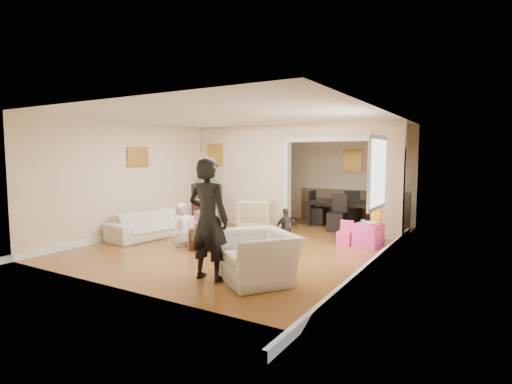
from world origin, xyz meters
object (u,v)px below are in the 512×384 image
Objects in this scene: armchair_front at (258,257)px; coffee_cup at (223,228)px; armchair_back at (256,214)px; adult_person at (208,219)px; cyan_cup at (363,222)px; dining_table at (346,215)px; table_lamp at (207,178)px; play_table at (368,235)px; child_kneel_b at (201,221)px; sofa at (152,225)px; child_toddler at (286,229)px; child_kneel_a at (182,225)px; coffee_table at (220,240)px; dresser at (207,203)px.

coffee_cup is at bearing 176.78° from armchair_front.
adult_person reaches higher than armchair_back.
cyan_cup is 0.04× the size of dining_table.
cyan_cup is at bearing -9.52° from table_lamp.
play_table is 3.43m from child_kneel_b.
sofa is at bearing -160.70° from cyan_cup.
table_lamp reaches higher than child_toddler.
play_table is (2.90, -0.46, -0.14)m from armchair_back.
play_table is at bearing -62.90° from child_kneel_a.
coffee_cup is 0.12× the size of child_toddler.
armchair_back is at bearing 105.01° from coffee_cup.
table_lamp is (-3.84, 3.74, 0.86)m from armchair_front.
adult_person reaches higher than coffee_cup.
coffee_table is at bearing -143.67° from play_table.
adult_person is at bearing -112.47° from cyan_cup.
table_lamp reaches higher than dresser.
dresser is at bearing 171.51° from armchair_front.
dining_table is at bearing -148.37° from child_toddler.
play_table is (4.63, -0.71, -0.99)m from table_lamp.
play_table is 1.69m from child_toddler.
armchair_back is 0.75× the size of armchair_front.
child_kneel_a is (-0.85, -0.15, 0.24)m from coffee_table.
child_kneel_a is 0.48m from child_kneel_b.
armchair_back is 4.10m from adult_person.
dresser is at bearing 13.82° from sofa.
dresser is at bearing -25.79° from armchair_back.
armchair_front is 5.43m from table_lamp.
child_kneel_b reaches higher than dining_table.
table_lamp reaches higher than cyan_cup.
table_lamp reaches higher than child_kneel_b.
armchair_back is 1.69× the size of play_table.
dresser is at bearing -162.75° from dining_table.
dresser is (-3.84, 3.74, 0.16)m from armchair_front.
child_kneel_a is at bearing -62.12° from dresser.
child_toddler is (1.56, -1.47, 0.03)m from armchair_back.
child_kneel_b is at bearing -154.73° from play_table.
table_lamp is 3.52m from coffee_cup.
coffee_cup is at bearing -47.17° from table_lamp.
armchair_front is 13.81× the size of cyan_cup.
coffee_cup is 0.96m from child_kneel_a.
dresser reaches higher than dining_table.
child_kneel_a is (-0.95, -0.10, -0.01)m from coffee_cup.
child_toddler is (1.90, 0.90, -0.04)m from child_kneel_a.
dresser is at bearing -81.03° from child_toddler.
armchair_back is at bearing 169.69° from cyan_cup.
armchair_front is 1.06× the size of dresser.
armchair_front reaches higher than coffee_cup.
adult_person is at bearing 33.76° from child_toddler.
sofa is 2.03m from coffee_table.
coffee_cup is at bearing -147.02° from child_kneel_b.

